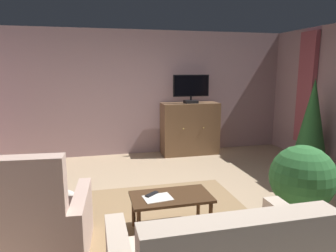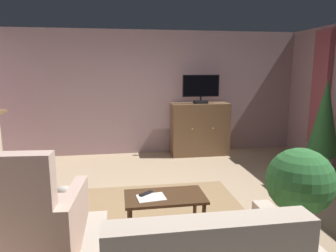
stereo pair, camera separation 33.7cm
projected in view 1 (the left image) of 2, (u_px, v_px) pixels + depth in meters
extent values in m
cube|color=tan|center=(180.00, 209.00, 4.09)|extent=(6.80, 6.17, 0.04)
cube|color=gray|center=(144.00, 93.00, 6.56)|extent=(6.80, 0.10, 2.58)
cube|color=#A34C56|center=(306.00, 88.00, 6.10)|extent=(0.10, 0.44, 2.17)
cube|color=#8E704C|center=(156.00, 217.00, 3.82)|extent=(2.41, 2.04, 0.01)
cube|color=#4A3523|center=(189.00, 152.00, 6.67)|extent=(1.13, 0.42, 0.06)
cube|color=brown|center=(190.00, 129.00, 6.57)|extent=(1.19, 0.48, 1.09)
sphere|color=tan|center=(183.00, 129.00, 6.27)|extent=(0.03, 0.03, 0.03)
sphere|color=tan|center=(204.00, 128.00, 6.37)|extent=(0.03, 0.03, 0.03)
cube|color=black|center=(191.00, 102.00, 6.42)|extent=(0.27, 0.20, 0.06)
cylinder|color=black|center=(191.00, 98.00, 6.41)|extent=(0.04, 0.04, 0.08)
cube|color=black|center=(191.00, 86.00, 6.36)|extent=(0.76, 0.05, 0.44)
cube|color=black|center=(191.00, 86.00, 6.33)|extent=(0.72, 0.01, 0.40)
cube|color=#422B19|center=(171.00, 197.00, 3.42)|extent=(0.89, 0.50, 0.03)
cylinder|color=#422B19|center=(198.00, 204.00, 3.74)|extent=(0.04, 0.04, 0.39)
cylinder|color=#422B19|center=(134.00, 211.00, 3.56)|extent=(0.04, 0.04, 0.39)
cylinder|color=#422B19|center=(211.00, 219.00, 3.37)|extent=(0.04, 0.04, 0.39)
cylinder|color=#422B19|center=(139.00, 228.00, 3.18)|extent=(0.04, 0.04, 0.39)
cube|color=black|center=(152.00, 194.00, 3.43)|extent=(0.16, 0.14, 0.02)
cube|color=silver|center=(158.00, 198.00, 3.35)|extent=(0.33, 0.26, 0.01)
cube|color=#BC9E8E|center=(39.00, 236.00, 3.02)|extent=(0.76, 0.97, 0.41)
cube|color=#BC9E8E|center=(23.00, 198.00, 2.56)|extent=(0.70, 0.24, 0.70)
cube|color=#BC9E8E|center=(82.00, 223.00, 3.06)|extent=(0.20, 0.92, 0.61)
cylinder|color=slate|center=(299.00, 219.00, 3.43)|extent=(0.30, 0.30, 0.34)
sphere|color=#2D6B33|center=(302.00, 177.00, 3.34)|extent=(0.70, 0.70, 0.70)
cylinder|color=beige|center=(309.00, 160.00, 5.62)|extent=(0.37, 0.37, 0.34)
cone|color=#2D6B33|center=(313.00, 115.00, 5.46)|extent=(0.52, 0.52, 1.30)
ellipsoid|color=beige|center=(64.00, 196.00, 4.24)|extent=(0.44, 0.36, 0.18)
sphere|color=beige|center=(80.00, 196.00, 4.16)|extent=(0.13, 0.13, 0.13)
cone|color=beige|center=(81.00, 191.00, 4.19)|extent=(0.04, 0.04, 0.04)
cone|color=beige|center=(78.00, 193.00, 4.12)|extent=(0.04, 0.04, 0.04)
cylinder|color=beige|center=(48.00, 194.00, 4.38)|extent=(0.21, 0.15, 0.04)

